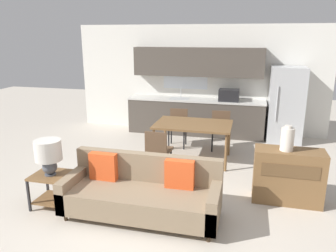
{
  "coord_description": "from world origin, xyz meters",
  "views": [
    {
      "loc": [
        1.28,
        -3.7,
        2.44
      ],
      "look_at": [
        -0.02,
        1.5,
        0.95
      ],
      "focal_mm": 35.0,
      "sensor_mm": 36.0,
      "label": 1
    }
  ],
  "objects_px": {
    "dining_chair_near_left": "(158,149)",
    "dining_chair_far_left": "(178,125)",
    "refrigerator": "(286,105)",
    "table_lamp": "(48,153)",
    "credenza": "(288,176)",
    "couch": "(142,193)",
    "vase": "(287,139)",
    "dining_table": "(193,126)",
    "side_table": "(51,184)",
    "dining_chair_far_right": "(221,128)"
  },
  "relations": [
    {
      "from": "dining_chair_near_left",
      "to": "dining_chair_far_left",
      "type": "relative_size",
      "value": 1.0
    },
    {
      "from": "dining_chair_far_left",
      "to": "refrigerator",
      "type": "bearing_deg",
      "value": 18.21
    },
    {
      "from": "table_lamp",
      "to": "credenza",
      "type": "relative_size",
      "value": 0.52
    },
    {
      "from": "couch",
      "to": "vase",
      "type": "bearing_deg",
      "value": 24.26
    },
    {
      "from": "refrigerator",
      "to": "couch",
      "type": "relative_size",
      "value": 0.81
    },
    {
      "from": "refrigerator",
      "to": "dining_table",
      "type": "height_order",
      "value": "refrigerator"
    },
    {
      "from": "side_table",
      "to": "couch",
      "type": "bearing_deg",
      "value": 3.74
    },
    {
      "from": "refrigerator",
      "to": "table_lamp",
      "type": "bearing_deg",
      "value": -130.78
    },
    {
      "from": "refrigerator",
      "to": "credenza",
      "type": "distance_m",
      "value": 3.15
    },
    {
      "from": "couch",
      "to": "dining_chair_near_left",
      "type": "bearing_deg",
      "value": 96.68
    },
    {
      "from": "dining_chair_near_left",
      "to": "dining_chair_far_left",
      "type": "distance_m",
      "value": 1.66
    },
    {
      "from": "dining_table",
      "to": "dining_chair_near_left",
      "type": "bearing_deg",
      "value": -119.25
    },
    {
      "from": "couch",
      "to": "credenza",
      "type": "relative_size",
      "value": 2.15
    },
    {
      "from": "vase",
      "to": "dining_chair_near_left",
      "type": "relative_size",
      "value": 0.45
    },
    {
      "from": "dining_chair_far_left",
      "to": "couch",
      "type": "bearing_deg",
      "value": -90.82
    },
    {
      "from": "couch",
      "to": "credenza",
      "type": "distance_m",
      "value": 2.18
    },
    {
      "from": "vase",
      "to": "dining_chair_near_left",
      "type": "bearing_deg",
      "value": 166.01
    },
    {
      "from": "side_table",
      "to": "dining_chair_near_left",
      "type": "bearing_deg",
      "value": 50.66
    },
    {
      "from": "credenza",
      "to": "dining_chair_far_right",
      "type": "xyz_separation_m",
      "value": [
        -1.2,
        2.17,
        0.07
      ]
    },
    {
      "from": "dining_table",
      "to": "side_table",
      "type": "height_order",
      "value": "dining_table"
    },
    {
      "from": "dining_table",
      "to": "couch",
      "type": "height_order",
      "value": "couch"
    },
    {
      "from": "refrigerator",
      "to": "dining_chair_far_right",
      "type": "relative_size",
      "value": 2.1
    },
    {
      "from": "side_table",
      "to": "credenza",
      "type": "height_order",
      "value": "credenza"
    },
    {
      "from": "side_table",
      "to": "dining_chair_far_left",
      "type": "relative_size",
      "value": 0.6
    },
    {
      "from": "refrigerator",
      "to": "vase",
      "type": "relative_size",
      "value": 4.66
    },
    {
      "from": "couch",
      "to": "side_table",
      "type": "distance_m",
      "value": 1.38
    },
    {
      "from": "refrigerator",
      "to": "credenza",
      "type": "bearing_deg",
      "value": -93.83
    },
    {
      "from": "side_table",
      "to": "refrigerator",
      "type": "bearing_deg",
      "value": 48.9
    },
    {
      "from": "couch",
      "to": "table_lamp",
      "type": "relative_size",
      "value": 4.11
    },
    {
      "from": "dining_chair_near_left",
      "to": "dining_chair_far_right",
      "type": "xyz_separation_m",
      "value": [
        0.95,
        1.67,
        0.0
      ]
    },
    {
      "from": "refrigerator",
      "to": "vase",
      "type": "distance_m",
      "value": 3.15
    },
    {
      "from": "dining_table",
      "to": "dining_chair_near_left",
      "type": "xyz_separation_m",
      "value": [
        -0.48,
        -0.86,
        -0.22
      ]
    },
    {
      "from": "dining_table",
      "to": "dining_chair_far_right",
      "type": "xyz_separation_m",
      "value": [
        0.47,
        0.81,
        -0.22
      ]
    },
    {
      "from": "side_table",
      "to": "dining_chair_near_left",
      "type": "xyz_separation_m",
      "value": [
        1.21,
        1.48,
        0.14
      ]
    },
    {
      "from": "dining_table",
      "to": "refrigerator",
      "type": "bearing_deg",
      "value": 43.08
    },
    {
      "from": "couch",
      "to": "table_lamp",
      "type": "height_order",
      "value": "table_lamp"
    },
    {
      "from": "dining_chair_far_left",
      "to": "table_lamp",
      "type": "bearing_deg",
      "value": -114.53
    },
    {
      "from": "dining_chair_near_left",
      "to": "refrigerator",
      "type": "bearing_deg",
      "value": -129.49
    },
    {
      "from": "vase",
      "to": "dining_chair_far_left",
      "type": "relative_size",
      "value": 0.45
    },
    {
      "from": "couch",
      "to": "dining_chair_far_right",
      "type": "bearing_deg",
      "value": 75.53
    },
    {
      "from": "refrigerator",
      "to": "dining_chair_far_right",
      "type": "height_order",
      "value": "refrigerator"
    },
    {
      "from": "refrigerator",
      "to": "credenza",
      "type": "xyz_separation_m",
      "value": [
        -0.21,
        -3.11,
        -0.46
      ]
    },
    {
      "from": "dining_table",
      "to": "side_table",
      "type": "distance_m",
      "value": 2.91
    },
    {
      "from": "table_lamp",
      "to": "credenza",
      "type": "distance_m",
      "value": 3.51
    },
    {
      "from": "side_table",
      "to": "dining_chair_far_left",
      "type": "height_order",
      "value": "dining_chair_far_left"
    },
    {
      "from": "couch",
      "to": "dining_chair_far_left",
      "type": "relative_size",
      "value": 2.58
    },
    {
      "from": "credenza",
      "to": "dining_chair_far_right",
      "type": "distance_m",
      "value": 2.48
    },
    {
      "from": "couch",
      "to": "dining_chair_far_left",
      "type": "xyz_separation_m",
      "value": [
        -0.16,
        3.04,
        0.15
      ]
    },
    {
      "from": "dining_table",
      "to": "dining_chair_far_right",
      "type": "distance_m",
      "value": 0.97
    },
    {
      "from": "table_lamp",
      "to": "dining_chair_far_left",
      "type": "relative_size",
      "value": 0.63
    }
  ]
}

